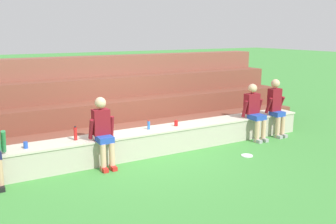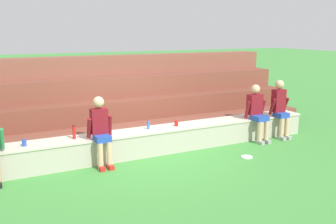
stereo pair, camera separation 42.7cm
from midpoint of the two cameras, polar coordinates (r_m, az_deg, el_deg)
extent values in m
plane|color=#428E3D|center=(8.09, -0.99, -6.91)|extent=(80.00, 80.00, 0.00)
cube|color=#B7AF9E|center=(8.26, -1.90, -4.55)|extent=(8.46, 0.59, 0.53)
cube|color=beige|center=(8.19, -1.91, -2.87)|extent=(8.50, 0.63, 0.04)
cube|color=brown|center=(8.89, -3.83, -3.48)|extent=(9.69, 0.61, 0.50)
cube|color=brown|center=(9.38, -5.32, -1.10)|extent=(9.69, 0.61, 1.00)
cube|color=brown|center=(9.88, -6.66, 1.03)|extent=(9.69, 0.61, 1.50)
cube|color=brown|center=(10.41, -7.86, 2.96)|extent=(9.69, 0.61, 1.99)
cylinder|color=#2D7F47|center=(7.19, -22.34, -3.82)|extent=(0.08, 0.22, 0.42)
cylinder|color=#DBAD89|center=(7.40, -8.57, -6.69)|extent=(0.11, 0.11, 0.53)
cylinder|color=#DBAD89|center=(7.46, -7.25, -6.51)|extent=(0.11, 0.11, 0.53)
cube|color=red|center=(7.44, -8.41, -8.44)|extent=(0.10, 0.22, 0.08)
cube|color=red|center=(7.50, -7.10, -8.24)|extent=(0.10, 0.22, 0.08)
cube|color=#2347B2|center=(7.45, -8.30, -3.97)|extent=(0.29, 0.32, 0.12)
cube|color=maroon|center=(7.53, -8.80, -1.38)|extent=(0.33, 0.20, 0.51)
sphere|color=#DBAD89|center=(7.45, -8.90, 1.49)|extent=(0.22, 0.22, 0.22)
cylinder|color=maroon|center=(7.48, -10.28, -2.43)|extent=(0.08, 0.21, 0.42)
cylinder|color=maroon|center=(7.61, -7.20, -2.08)|extent=(0.08, 0.15, 0.43)
cylinder|color=#DBAD89|center=(9.30, 14.99, -3.06)|extent=(0.11, 0.11, 0.53)
cylinder|color=#DBAD89|center=(9.43, 15.91, -2.90)|extent=(0.11, 0.11, 0.53)
cube|color=#99999E|center=(9.33, 15.07, -4.46)|extent=(0.10, 0.22, 0.08)
cube|color=#99999E|center=(9.46, 15.99, -4.28)|extent=(0.10, 0.22, 0.08)
cube|color=#2347B2|center=(9.39, 14.97, -0.89)|extent=(0.33, 0.35, 0.12)
cube|color=maroon|center=(9.48, 14.27, 1.14)|extent=(0.37, 0.20, 0.49)
sphere|color=#DBAD89|center=(9.41, 14.39, 3.39)|extent=(0.22, 0.22, 0.22)
cylinder|color=maroon|center=(9.33, 13.23, 0.32)|extent=(0.08, 0.19, 0.43)
cylinder|color=maroon|center=(9.64, 15.37, 0.58)|extent=(0.08, 0.18, 0.43)
cylinder|color=#DBAD89|center=(9.81, 17.98, -2.46)|extent=(0.11, 0.11, 0.53)
cylinder|color=#DBAD89|center=(9.93, 18.70, -2.33)|extent=(0.11, 0.11, 0.53)
cube|color=#99999E|center=(9.84, 18.06, -3.79)|extent=(0.10, 0.22, 0.08)
cube|color=#99999E|center=(9.96, 18.78, -3.65)|extent=(0.10, 0.22, 0.08)
cube|color=#2347B2|center=(9.88, 17.96, -0.43)|extent=(0.29, 0.31, 0.12)
cube|color=maroon|center=(9.90, 17.60, 1.63)|extent=(0.32, 0.20, 0.57)
sphere|color=#DBAD89|center=(9.84, 17.75, 4.02)|extent=(0.22, 0.22, 0.22)
cylinder|color=maroon|center=(9.77, 16.75, 0.78)|extent=(0.08, 0.22, 0.42)
cylinder|color=maroon|center=(10.06, 18.48, 0.98)|extent=(0.08, 0.24, 0.42)
cylinder|color=blue|center=(8.23, -1.51, -1.99)|extent=(0.06, 0.06, 0.18)
cylinder|color=red|center=(8.21, -1.52, -1.30)|extent=(0.04, 0.04, 0.02)
cylinder|color=red|center=(7.67, -12.50, -3.05)|extent=(0.07, 0.07, 0.26)
cylinder|color=black|center=(7.63, -12.55, -2.03)|extent=(0.04, 0.04, 0.02)
cylinder|color=blue|center=(7.46, -19.42, -4.44)|extent=(0.08, 0.08, 0.12)
cylinder|color=red|center=(8.50, 2.71, -1.73)|extent=(0.08, 0.08, 0.13)
cylinder|color=white|center=(8.31, 13.30, -6.65)|extent=(0.25, 0.25, 0.02)
camera|label=1|loc=(0.21, -88.53, 0.32)|focal=40.24mm
camera|label=2|loc=(0.21, 91.47, -0.32)|focal=40.24mm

